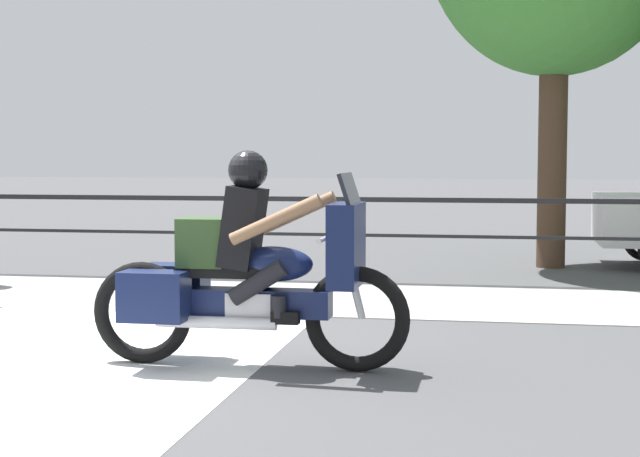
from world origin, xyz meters
TOP-DOWN VIEW (x-y plane):
  - ground_plane at (0.00, 0.00)m, footprint 120.00×120.00m
  - sidewalk_band at (0.00, 3.40)m, footprint 44.00×2.40m
  - crosswalk_band at (-0.30, -0.20)m, footprint 3.29×6.00m
  - fence_railing at (0.00, 4.99)m, footprint 36.00×0.05m
  - motorcycle at (1.24, -0.09)m, footprint 2.40×0.76m

SIDE VIEW (x-z plane):
  - ground_plane at x=0.00m, z-range 0.00..0.00m
  - crosswalk_band at x=-0.30m, z-range 0.00..0.01m
  - sidewalk_band at x=0.00m, z-range 0.00..0.01m
  - motorcycle at x=1.24m, z-range -0.10..1.50m
  - fence_railing at x=0.00m, z-range 0.30..1.35m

